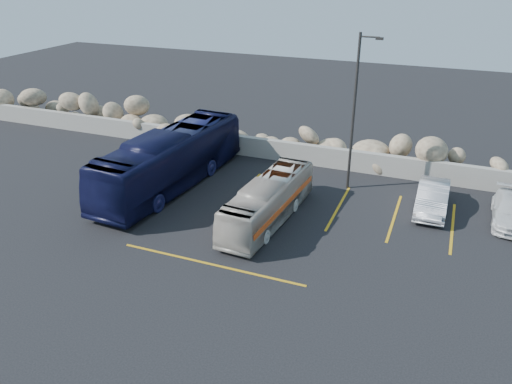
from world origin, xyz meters
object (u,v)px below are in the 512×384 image
at_px(car_b, 432,198).
at_px(tour_coach, 171,159).
at_px(car_c, 512,211).
at_px(lamppost, 355,109).
at_px(vintage_bus, 268,201).

bearing_deg(car_b, tour_coach, -171.04).
relative_size(tour_coach, car_b, 2.67).
height_order(tour_coach, car_c, tour_coach).
height_order(lamppost, car_b, lamppost).
bearing_deg(lamppost, car_c, -7.01).
distance_m(lamppost, car_b, 5.70).
distance_m(lamppost, vintage_bus, 6.55).
distance_m(vintage_bus, car_c, 11.23).
xyz_separation_m(tour_coach, car_b, (13.13, 2.14, -0.84)).
distance_m(car_b, car_c, 3.50).
distance_m(vintage_bus, car_b, 8.00).
relative_size(vintage_bus, car_b, 1.80).
bearing_deg(car_c, vintage_bus, -157.68).
height_order(vintage_bus, car_c, vintage_bus).
distance_m(vintage_bus, tour_coach, 6.43).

